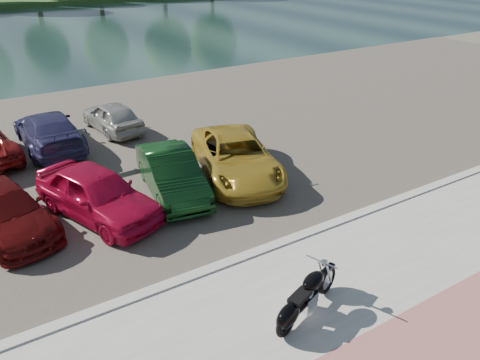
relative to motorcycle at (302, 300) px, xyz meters
name	(u,v)px	position (x,y,z in m)	size (l,w,h in m)	color
ground	(326,291)	(1.09, 0.46, -0.56)	(200.00, 200.00, 0.00)	#595447
promenade	(357,315)	(1.09, -0.54, -0.51)	(60.00, 6.00, 0.10)	#A5A29B
kerb	(276,246)	(1.09, 2.46, -0.49)	(60.00, 0.30, 0.14)	#A5A29B
parking_lot	(148,139)	(1.09, 11.46, -0.54)	(60.00, 18.00, 0.04)	#48413A
river	(25,35)	(1.09, 40.46, -0.56)	(120.00, 40.00, 0.00)	#1B3130
motorcycle	(302,300)	(0.00, 0.00, 0.00)	(2.24, 1.08, 1.05)	black
car_3	(5,211)	(-4.76, 7.04, 0.10)	(1.75, 4.31, 1.25)	#530B0C
car_4	(97,194)	(-2.37, 6.46, 0.22)	(1.74, 4.33, 1.48)	#B80C33
car_5	(172,173)	(0.04, 6.64, 0.17)	(1.46, 4.18, 1.38)	black
car_6	(236,157)	(2.42, 6.65, 0.19)	(2.35, 5.10, 1.42)	gold
car_11	(49,131)	(-2.47, 12.54, 0.19)	(2.00, 4.91, 1.43)	navy
car_12	(112,116)	(0.21, 13.11, 0.11)	(1.49, 3.70, 1.26)	#A3A49F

